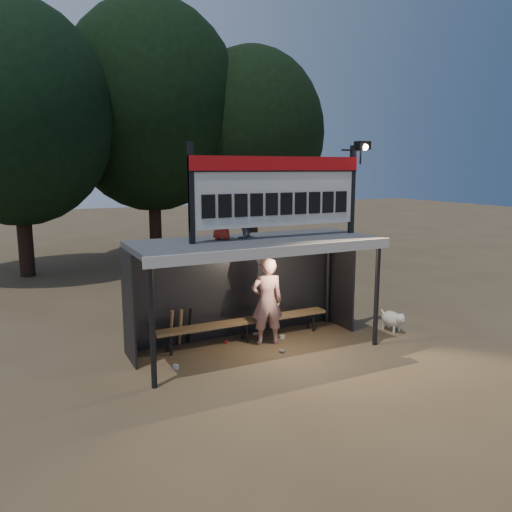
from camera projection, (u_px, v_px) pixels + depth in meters
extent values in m
plane|color=brown|center=(256.00, 349.00, 10.45)|extent=(80.00, 80.00, 0.00)
imported|color=silver|center=(267.00, 301.00, 10.62)|extent=(0.77, 0.60, 1.88)
imported|color=slate|center=(241.00, 215.00, 10.15)|extent=(0.59, 0.57, 0.96)
imported|color=#A42319|center=(222.00, 216.00, 9.91)|extent=(0.54, 0.53, 0.94)
cube|color=#3D3E40|center=(256.00, 242.00, 10.06)|extent=(5.00, 2.00, 0.12)
cube|color=silver|center=(280.00, 252.00, 9.17)|extent=(5.10, 0.06, 0.20)
cylinder|color=black|center=(152.00, 326.00, 8.42)|extent=(0.10, 0.10, 2.20)
cylinder|color=black|center=(377.00, 295.00, 10.52)|extent=(0.10, 0.10, 2.20)
cylinder|color=black|center=(129.00, 301.00, 10.01)|extent=(0.10, 0.10, 2.20)
cylinder|color=black|center=(328.00, 278.00, 12.10)|extent=(0.10, 0.10, 2.20)
cube|color=black|center=(236.00, 288.00, 11.14)|extent=(5.00, 0.04, 2.20)
cube|color=black|center=(128.00, 307.00, 9.61)|extent=(0.04, 1.00, 2.20)
cube|color=black|center=(341.00, 281.00, 11.79)|extent=(0.04, 1.00, 2.20)
cylinder|color=black|center=(236.00, 241.00, 10.96)|extent=(5.00, 0.06, 0.06)
cube|color=black|center=(191.00, 193.00, 9.30)|extent=(0.10, 0.10, 1.90)
cube|color=black|center=(352.00, 190.00, 10.91)|extent=(0.10, 0.10, 1.90)
cube|color=silver|center=(278.00, 191.00, 10.10)|extent=(3.80, 0.08, 1.40)
cube|color=red|center=(279.00, 163.00, 9.96)|extent=(3.80, 0.04, 0.28)
cube|color=black|center=(279.00, 171.00, 9.98)|extent=(3.80, 0.02, 0.03)
cube|color=black|center=(208.00, 206.00, 9.43)|extent=(0.27, 0.03, 0.45)
cube|color=black|center=(225.00, 206.00, 9.58)|extent=(0.27, 0.03, 0.45)
cube|color=black|center=(241.00, 205.00, 9.73)|extent=(0.27, 0.03, 0.45)
cube|color=black|center=(257.00, 205.00, 9.88)|extent=(0.27, 0.03, 0.45)
cube|color=black|center=(272.00, 204.00, 10.03)|extent=(0.27, 0.03, 0.45)
cube|color=black|center=(286.00, 204.00, 10.18)|extent=(0.27, 0.03, 0.45)
cube|color=black|center=(301.00, 203.00, 10.33)|extent=(0.27, 0.03, 0.45)
cube|color=black|center=(314.00, 203.00, 10.47)|extent=(0.27, 0.03, 0.45)
cube|color=black|center=(328.00, 202.00, 10.62)|extent=(0.27, 0.03, 0.45)
cube|color=black|center=(341.00, 202.00, 10.77)|extent=(0.27, 0.03, 0.45)
cylinder|color=black|center=(351.00, 150.00, 10.74)|extent=(0.50, 0.04, 0.04)
cylinder|color=black|center=(361.00, 157.00, 10.88)|extent=(0.04, 0.04, 0.30)
cube|color=black|center=(362.00, 145.00, 10.79)|extent=(0.30, 0.22, 0.18)
sphere|color=#FFD88C|center=(365.00, 147.00, 10.72)|extent=(0.14, 0.14, 0.14)
cube|color=olive|center=(245.00, 321.00, 10.86)|extent=(4.00, 0.35, 0.06)
cylinder|color=black|center=(171.00, 345.00, 10.05)|extent=(0.05, 0.05, 0.45)
cylinder|color=black|center=(168.00, 341.00, 10.26)|extent=(0.05, 0.05, 0.45)
cylinder|color=black|center=(247.00, 333.00, 10.79)|extent=(0.05, 0.05, 0.45)
cylinder|color=black|center=(242.00, 329.00, 11.01)|extent=(0.05, 0.05, 0.45)
cylinder|color=black|center=(313.00, 322.00, 11.54)|extent=(0.05, 0.05, 0.45)
cylinder|color=black|center=(308.00, 319.00, 11.75)|extent=(0.05, 0.05, 0.45)
cylinder|color=black|center=(24.00, 223.00, 17.21)|extent=(0.50, 0.50, 3.74)
ellipsoid|color=black|center=(15.00, 114.00, 16.57)|extent=(6.46, 6.46, 7.48)
cylinder|color=black|center=(155.00, 208.00, 20.68)|extent=(0.50, 0.50, 4.18)
ellipsoid|color=black|center=(151.00, 106.00, 19.97)|extent=(7.22, 7.22, 8.36)
cylinder|color=black|center=(252.00, 214.00, 21.60)|extent=(0.50, 0.50, 3.52)
ellipsoid|color=black|center=(252.00, 133.00, 21.00)|extent=(6.08, 6.08, 7.04)
ellipsoid|color=beige|center=(392.00, 319.00, 11.61)|extent=(0.36, 0.58, 0.36)
sphere|color=white|center=(400.00, 319.00, 11.35)|extent=(0.22, 0.22, 0.22)
cone|color=beige|center=(403.00, 321.00, 11.26)|extent=(0.10, 0.10, 0.10)
cone|color=beige|center=(399.00, 315.00, 11.29)|extent=(0.06, 0.06, 0.07)
cone|color=beige|center=(403.00, 314.00, 11.34)|extent=(0.06, 0.06, 0.07)
cylinder|color=silver|center=(394.00, 329.00, 11.45)|extent=(0.05, 0.05, 0.18)
cylinder|color=silver|center=(399.00, 328.00, 11.52)|extent=(0.05, 0.05, 0.18)
cylinder|color=beige|center=(384.00, 325.00, 11.77)|extent=(0.05, 0.05, 0.18)
cylinder|color=beige|center=(389.00, 324.00, 11.84)|extent=(0.05, 0.05, 0.18)
cylinder|color=silver|center=(383.00, 313.00, 11.87)|extent=(0.04, 0.16, 0.14)
cylinder|color=#9A6D47|center=(171.00, 329.00, 10.42)|extent=(0.08, 0.27, 0.84)
cylinder|color=#9C7548|center=(180.00, 327.00, 10.50)|extent=(0.07, 0.30, 0.83)
cylinder|color=black|center=(189.00, 326.00, 10.59)|extent=(0.08, 0.33, 0.83)
cube|color=#B42B1E|center=(260.00, 335.00, 11.17)|extent=(0.11, 0.12, 0.08)
cylinder|color=#BABABF|center=(282.00, 351.00, 10.22)|extent=(0.11, 0.14, 0.07)
cube|color=beige|center=(282.00, 337.00, 11.08)|extent=(0.11, 0.09, 0.08)
cylinder|color=#A71C21|center=(226.00, 342.00, 10.78)|extent=(0.13, 0.13, 0.07)
cube|color=#AFAFB4|center=(176.00, 367.00, 9.40)|extent=(0.10, 0.12, 0.08)
cylinder|color=beige|center=(256.00, 334.00, 11.30)|extent=(0.14, 0.11, 0.07)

